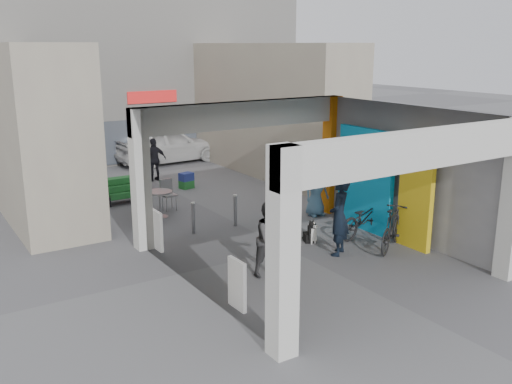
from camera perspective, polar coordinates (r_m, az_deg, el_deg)
ground at (r=14.32m, az=3.20°, el=-5.71°), size 90.00×90.00×0.00m
arcade_canopy at (r=13.38m, az=7.28°, el=3.01°), size 6.40×6.45×6.40m
far_building at (r=26.10m, az=-15.30°, el=11.95°), size 18.00×4.08×8.00m
plaza_bldg_left at (r=18.84m, az=-22.05°, el=6.02°), size 2.00×9.00×5.00m
plaza_bldg_right at (r=22.30m, az=1.43°, el=8.24°), size 2.00×9.00×5.00m
bollard_left at (r=15.36m, az=-6.30°, el=-2.65°), size 0.09×0.09×0.87m
bollard_center at (r=15.96m, az=-2.09°, el=-1.87°), size 0.09×0.09×0.89m
bollard_right at (r=16.97m, az=2.54°, el=-0.72°), size 0.09×0.09×0.97m
advert_board_near at (r=11.06m, az=-1.88°, el=-9.17°), size 0.11×0.55×1.00m
advert_board_far at (r=14.31m, az=-9.85°, el=-3.77°), size 0.10×0.55×1.00m
cafe_set at (r=17.24m, az=-10.35°, el=-1.23°), size 1.57×1.27×0.95m
produce_stand at (r=18.78m, az=-13.16°, el=-0.11°), size 1.23×0.67×0.81m
crate_stack at (r=20.31m, az=-6.98°, el=1.14°), size 0.51×0.44×0.56m
border_collie at (r=14.73m, az=5.48°, el=-4.14°), size 0.23×0.45×0.63m
man_with_dog at (r=13.80m, az=8.32°, el=-2.42°), size 0.84×0.79×1.92m
man_back_turned at (r=12.53m, az=1.43°, el=-4.68°), size 0.91×0.76×1.66m
man_elderly at (r=16.92m, az=6.06°, el=0.22°), size 0.78×0.52×1.58m
man_crates at (r=21.53m, az=-10.13°, el=3.20°), size 0.94×0.41×1.59m
bicycle_front at (r=15.38m, az=10.76°, el=-2.54°), size 2.00×1.04×1.00m
bicycle_rear at (r=14.52m, az=13.46°, el=-3.53°), size 1.83×1.35×1.09m
white_van at (r=24.79m, az=-8.75°, el=4.67°), size 4.58×2.01×1.53m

